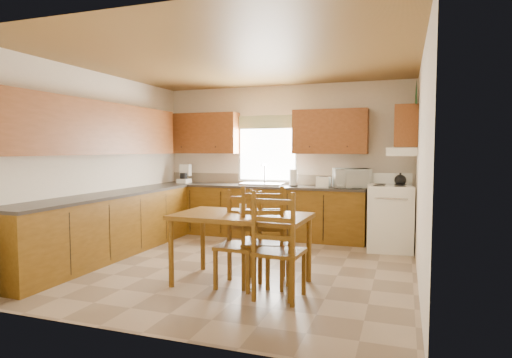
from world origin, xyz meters
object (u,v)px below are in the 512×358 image
(microwave, at_px, (351,178))
(chair_near_right, at_px, (264,236))
(dining_table, at_px, (241,249))
(chair_far_right, at_px, (238,240))
(chair_far_left, at_px, (269,237))
(stove, at_px, (389,218))
(chair_near_left, at_px, (280,245))

(microwave, height_order, chair_near_right, microwave)
(dining_table, xyz_separation_m, chair_far_right, (-0.00, -0.10, 0.13))
(chair_near_right, distance_m, chair_far_right, 0.29)
(chair_far_left, height_order, chair_far_right, same)
(microwave, distance_m, dining_table, 2.86)
(chair_near_right, height_order, chair_far_right, chair_near_right)
(stove, relative_size, dining_table, 0.65)
(dining_table, relative_size, chair_near_left, 1.35)
(dining_table, height_order, chair_far_left, chair_far_left)
(stove, height_order, chair_far_left, chair_far_left)
(microwave, bearing_deg, chair_far_right, -127.36)
(stove, bearing_deg, dining_table, -129.00)
(chair_far_right, bearing_deg, chair_near_left, -18.17)
(microwave, xyz_separation_m, chair_near_left, (-0.39, -2.92, -0.52))
(stove, distance_m, chair_near_left, 2.82)
(microwave, distance_m, chair_far_right, 2.93)
(dining_table, bearing_deg, chair_far_left, 37.43)
(stove, xyz_separation_m, dining_table, (-1.55, -2.34, -0.08))
(microwave, bearing_deg, chair_near_left, -116.00)
(chair_near_right, bearing_deg, stove, -133.75)
(chair_near_right, xyz_separation_m, chair_far_left, (0.02, 0.15, -0.04))
(dining_table, xyz_separation_m, chair_near_right, (0.26, 0.04, 0.16))
(dining_table, bearing_deg, chair_far_right, -88.64)
(microwave, bearing_deg, chair_far_left, -123.57)
(chair_far_left, bearing_deg, chair_far_right, -156.59)
(chair_near_left, height_order, chair_far_left, chair_near_left)
(dining_table, height_order, chair_near_left, chair_near_left)
(chair_near_right, relative_size, chair_far_left, 1.07)
(chair_near_right, distance_m, chair_far_left, 0.16)
(chair_near_left, xyz_separation_m, chair_far_right, (-0.54, 0.20, -0.03))
(chair_near_left, relative_size, chair_far_left, 1.06)
(chair_far_left, distance_m, chair_far_right, 0.40)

